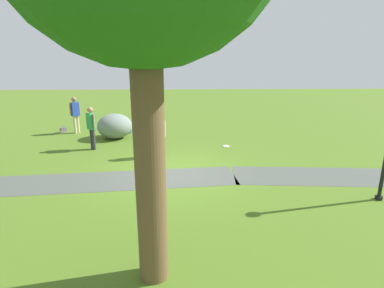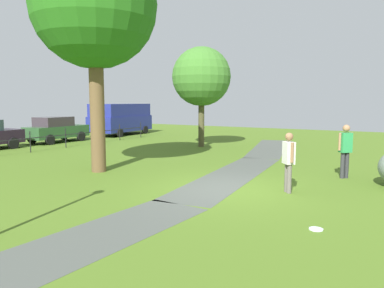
{
  "view_description": "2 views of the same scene",
  "coord_description": "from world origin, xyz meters",
  "views": [
    {
      "loc": [
        -0.33,
        9.96,
        3.92
      ],
      "look_at": [
        -0.67,
        -0.3,
        0.91
      ],
      "focal_mm": 29.88,
      "sensor_mm": 36.0,
      "label": 1
    },
    {
      "loc": [
        -9.61,
        -4.43,
        2.53
      ],
      "look_at": [
        0.84,
        1.57,
        1.13
      ],
      "focal_mm": 34.92,
      "sensor_mm": 36.0,
      "label": 2
    }
  ],
  "objects": [
    {
      "name": "delivery_van",
      "position": [
        11.87,
        14.02,
        1.26
      ],
      "size": [
        5.16,
        2.57,
        2.3
      ],
      "color": "navy",
      "rests_on": "ground"
    },
    {
      "name": "large_shade_tree",
      "position": [
        0.19,
        5.05,
        5.74
      ],
      "size": [
        4.33,
        4.33,
        7.96
      ],
      "color": "brown",
      "rests_on": "ground"
    },
    {
      "name": "ground_plane",
      "position": [
        0.0,
        0.0,
        0.0
      ],
      "size": [
        48.0,
        48.0,
        0.0
      ],
      "primitive_type": "plane",
      "color": "#4D6D20"
    },
    {
      "name": "footpath_segment_far",
      "position": [
        9.84,
        1.9,
        0.0
      ],
      "size": [
        8.16,
        3.4,
        0.01
      ],
      "color": "#4D524B",
      "rests_on": "ground"
    },
    {
      "name": "young_tree_near_path",
      "position": [
        8.45,
        5.34,
        3.82
      ],
      "size": [
        3.2,
        3.2,
        5.44
      ],
      "color": "#4A4629",
      "rests_on": "ground"
    },
    {
      "name": "footpath_segment_mid",
      "position": [
        1.96,
        0.63,
        0.0
      ],
      "size": [
        8.12,
        2.36,
        0.01
      ],
      "color": "#4D524B",
      "rests_on": "ground"
    },
    {
      "name": "passerby_on_path",
      "position": [
        0.49,
        -1.69,
        0.96
      ],
      "size": [
        0.43,
        0.41,
        1.66
      ],
      "color": "#68605A",
      "rests_on": "ground"
    },
    {
      "name": "footpath_segment_near",
      "position": [
        -6.01,
        0.55,
        0.0
      ],
      "size": [
        8.1,
        2.21,
        0.01
      ],
      "color": "#4D524B",
      "rests_on": "ground"
    },
    {
      "name": "parked_hatchback_blue",
      "position": [
        5.95,
        14.05,
        0.8
      ],
      "size": [
        3.86,
        1.72,
        1.56
      ],
      "color": "#2F572F",
      "rests_on": "ground"
    },
    {
      "name": "frisbee_on_grass",
      "position": [
        -2.22,
        -3.01,
        0.01
      ],
      "size": [
        0.28,
        0.28,
        0.02
      ],
      "color": "white",
      "rests_on": "ground"
    },
    {
      "name": "man_near_boulder",
      "position": [
        3.32,
        -2.77,
        1.03
      ],
      "size": [
        0.42,
        0.43,
        1.76
      ],
      "color": "#313235",
      "rests_on": "ground"
    }
  ]
}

